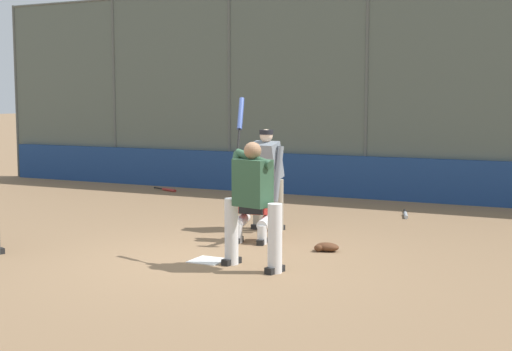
% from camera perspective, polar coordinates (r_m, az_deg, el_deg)
% --- Properties ---
extents(ground_plane, '(160.00, 160.00, 0.00)m').
position_cam_1_polar(ground_plane, '(9.48, -3.85, -6.84)').
color(ground_plane, '#846647').
extents(home_plate_marker, '(0.43, 0.43, 0.01)m').
position_cam_1_polar(home_plate_marker, '(9.48, -3.85, -6.80)').
color(home_plate_marker, white).
rests_on(home_plate_marker, ground_plane).
extents(backstop_fence, '(20.06, 0.08, 4.67)m').
position_cam_1_polar(backstop_fence, '(15.52, 8.84, 7.14)').
color(backstop_fence, '#515651').
rests_on(backstop_fence, ground_plane).
extents(padding_wall, '(19.58, 0.18, 0.91)m').
position_cam_1_polar(padding_wall, '(15.51, 8.61, -0.15)').
color(padding_wall, navy).
rests_on(padding_wall, ground_plane).
extents(batter_at_plate, '(0.90, 0.80, 2.15)m').
position_cam_1_polar(batter_at_plate, '(8.91, -0.30, -1.96)').
color(batter_at_plate, silver).
rests_on(batter_at_plate, ground_plane).
extents(catcher_behind_plate, '(0.61, 0.72, 1.09)m').
position_cam_1_polar(catcher_behind_plate, '(10.63, -0.26, -2.32)').
color(catcher_behind_plate, silver).
rests_on(catcher_behind_plate, ground_plane).
extents(umpire_home, '(0.66, 0.46, 1.65)m').
position_cam_1_polar(umpire_home, '(11.55, 0.86, -0.07)').
color(umpire_home, gray).
rests_on(umpire_home, ground_plane).
extents(spare_bat_near_backstop, '(0.29, 0.85, 0.07)m').
position_cam_1_polar(spare_bat_near_backstop, '(13.30, 11.87, -3.08)').
color(spare_bat_near_backstop, black).
rests_on(spare_bat_near_backstop, ground_plane).
extents(spare_bat_third_base_side, '(0.80, 0.35, 0.07)m').
position_cam_1_polar(spare_bat_third_base_side, '(16.75, -7.10, -1.13)').
color(spare_bat_third_base_side, black).
rests_on(spare_bat_third_base_side, ground_plane).
extents(fielding_glove_on_dirt, '(0.34, 0.26, 0.12)m').
position_cam_1_polar(fielding_glove_on_dirt, '(10.09, 5.64, -5.72)').
color(fielding_glove_on_dirt, '#56331E').
rests_on(fielding_glove_on_dirt, ground_plane).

